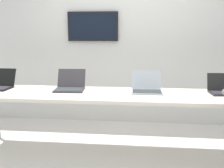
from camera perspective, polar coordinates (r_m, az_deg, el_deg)
name	(u,v)px	position (r m, az deg, el deg)	size (l,w,h in m)	color
ground	(121,153)	(3.25, 2.12, -15.90)	(8.00, 8.00, 0.04)	silver
back_wall	(125,40)	(4.00, 3.12, 10.33)	(8.00, 0.11, 2.76)	silver
workbench	(121,97)	(2.97, 2.22, -3.07)	(3.76, 0.70, 0.77)	beige
laptop_station_0	(0,84)	(3.56, -24.63, 0.02)	(0.33, 0.36, 0.24)	black
laptop_station_1	(70,85)	(3.20, -9.78, -0.29)	(0.39, 0.39, 0.25)	#393639
laptop_station_2	(147,87)	(3.08, 8.09, -0.71)	(0.38, 0.35, 0.25)	#A8B3B9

